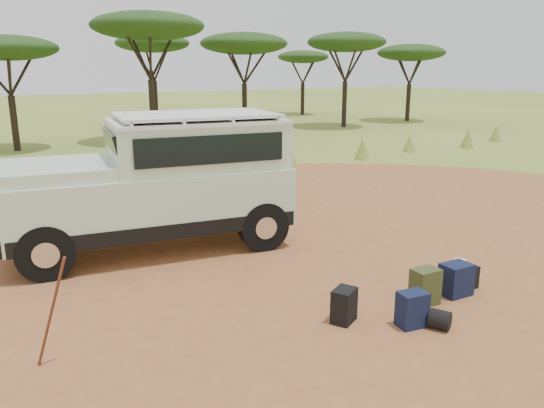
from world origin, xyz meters
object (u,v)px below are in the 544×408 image
safari_vehicle (160,185)px  backpack_black (344,306)px  walking_staff (51,313)px  backpack_navy (412,309)px  duffel_navy (456,280)px  hard_case (459,277)px  backpack_olive (425,287)px

safari_vehicle → backpack_black: size_ratio=11.48×
safari_vehicle → walking_staff: safari_vehicle is taller
safari_vehicle → backpack_navy: safari_vehicle is taller
walking_staff → backpack_navy: walking_staff is taller
safari_vehicle → backpack_navy: size_ratio=11.19×
backpack_navy → backpack_black: bearing=148.7°
walking_staff → duffel_navy: walking_staff is taller
safari_vehicle → hard_case: bearing=-44.5°
backpack_navy → duffel_navy: duffel_navy is taller
backpack_olive → backpack_black: bearing=175.9°
backpack_black → backpack_olive: size_ratio=0.88×
backpack_olive → backpack_navy: bearing=-146.0°
walking_staff → duffel_navy: 5.83m
safari_vehicle → backpack_navy: (1.66, -5.02, -1.01)m
safari_vehicle → duffel_navy: 5.63m
backpack_black → backpack_olive: bearing=-35.0°
hard_case → duffel_navy: bearing=-150.5°
walking_staff → backpack_olive: (5.03, -1.16, -0.41)m
backpack_olive → duffel_navy: bearing=1.8°
duffel_navy → safari_vehicle: bearing=126.8°
safari_vehicle → backpack_olive: bearing=-53.6°
walking_staff → duffel_navy: bearing=-71.7°
backpack_navy → hard_case: 1.70m
safari_vehicle → backpack_navy: 5.38m
backpack_black → hard_case: (2.32, -0.08, -0.06)m
backpack_navy → duffel_navy: size_ratio=0.98×
backpack_black → hard_case: bearing=-28.8°
backpack_black → backpack_navy: (0.70, -0.60, 0.01)m
backpack_black → hard_case: size_ratio=0.92×
backpack_navy → backpack_olive: 0.80m
duffel_navy → backpack_olive: bearing=-178.6°
safari_vehicle → hard_case: (3.28, -4.50, -1.07)m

